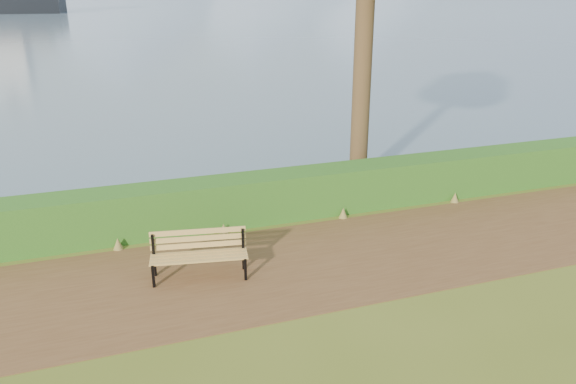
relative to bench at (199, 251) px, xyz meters
name	(u,v)px	position (x,y,z in m)	size (l,w,h in m)	color
ground	(309,271)	(1.89, -0.47, -0.48)	(140.00, 140.00, 0.00)	#4E5C1A
path	(304,263)	(1.89, -0.17, -0.48)	(40.00, 3.40, 0.01)	brown
hedge	(267,197)	(1.89, 2.13, 0.02)	(32.00, 0.85, 1.00)	#1C4E16
bench	(199,251)	(0.00, 0.00, 0.00)	(1.73, 0.78, 0.84)	black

